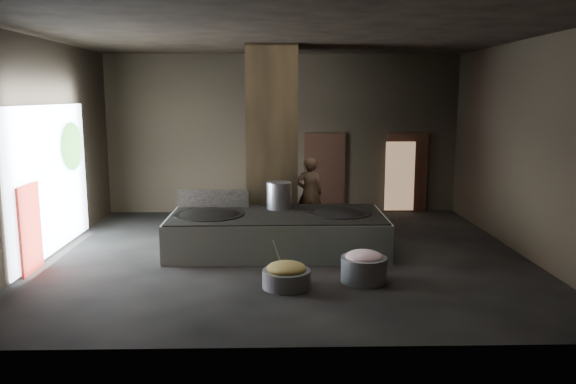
{
  "coord_description": "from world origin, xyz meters",
  "views": [
    {
      "loc": [
        -0.24,
        -11.57,
        3.33
      ],
      "look_at": [
        0.05,
        0.58,
        1.25
      ],
      "focal_mm": 35.0,
      "sensor_mm": 36.0,
      "label": 1
    }
  ],
  "objects_px": {
    "wok_left": "(209,218)",
    "stock_pot": "(279,195)",
    "veg_basin": "(286,279)",
    "hearth_platform": "(277,233)",
    "wok_right": "(339,216)",
    "meat_basin": "(364,269)",
    "cook": "(309,193)"
  },
  "relations": [
    {
      "from": "wok_right",
      "to": "meat_basin",
      "type": "height_order",
      "value": "wok_right"
    },
    {
      "from": "wok_right",
      "to": "stock_pot",
      "type": "relative_size",
      "value": 2.25
    },
    {
      "from": "wok_left",
      "to": "hearth_platform",
      "type": "bearing_deg",
      "value": 1.97
    },
    {
      "from": "cook",
      "to": "wok_right",
      "type": "bearing_deg",
      "value": 99.04
    },
    {
      "from": "wok_left",
      "to": "stock_pot",
      "type": "height_order",
      "value": "stock_pot"
    },
    {
      "from": "cook",
      "to": "hearth_platform",
      "type": "bearing_deg",
      "value": 63.45
    },
    {
      "from": "wok_right",
      "to": "meat_basin",
      "type": "relative_size",
      "value": 1.63
    },
    {
      "from": "hearth_platform",
      "to": "wok_left",
      "type": "height_order",
      "value": "wok_left"
    },
    {
      "from": "wok_right",
      "to": "stock_pot",
      "type": "bearing_deg",
      "value": 158.96
    },
    {
      "from": "hearth_platform",
      "to": "stock_pot",
      "type": "xyz_separation_m",
      "value": [
        0.05,
        0.55,
        0.73
      ]
    },
    {
      "from": "hearth_platform",
      "to": "veg_basin",
      "type": "bearing_deg",
      "value": -85.93
    },
    {
      "from": "wok_left",
      "to": "wok_right",
      "type": "distance_m",
      "value": 2.8
    },
    {
      "from": "veg_basin",
      "to": "meat_basin",
      "type": "height_order",
      "value": "meat_basin"
    },
    {
      "from": "hearth_platform",
      "to": "meat_basin",
      "type": "relative_size",
      "value": 5.54
    },
    {
      "from": "meat_basin",
      "to": "cook",
      "type": "bearing_deg",
      "value": 99.95
    },
    {
      "from": "wok_left",
      "to": "veg_basin",
      "type": "height_order",
      "value": "wok_left"
    },
    {
      "from": "hearth_platform",
      "to": "veg_basin",
      "type": "relative_size",
      "value": 5.43
    },
    {
      "from": "cook",
      "to": "wok_left",
      "type": "bearing_deg",
      "value": 38.39
    },
    {
      "from": "wok_right",
      "to": "cook",
      "type": "height_order",
      "value": "cook"
    },
    {
      "from": "wok_left",
      "to": "wok_right",
      "type": "height_order",
      "value": "wok_left"
    },
    {
      "from": "wok_right",
      "to": "meat_basin",
      "type": "xyz_separation_m",
      "value": [
        0.21,
        -2.13,
        -0.52
      ]
    },
    {
      "from": "veg_basin",
      "to": "stock_pot",
      "type": "bearing_deg",
      "value": 92.03
    },
    {
      "from": "wok_left",
      "to": "veg_basin",
      "type": "distance_m",
      "value": 2.87
    },
    {
      "from": "cook",
      "to": "meat_basin",
      "type": "height_order",
      "value": "cook"
    },
    {
      "from": "stock_pot",
      "to": "hearth_platform",
      "type": "bearing_deg",
      "value": -95.19
    },
    {
      "from": "wok_left",
      "to": "meat_basin",
      "type": "height_order",
      "value": "wok_left"
    },
    {
      "from": "wok_left",
      "to": "wok_right",
      "type": "xyz_separation_m",
      "value": [
        2.8,
        0.1,
        0.0
      ]
    },
    {
      "from": "stock_pot",
      "to": "meat_basin",
      "type": "xyz_separation_m",
      "value": [
        1.51,
        -2.63,
        -0.9
      ]
    },
    {
      "from": "wok_left",
      "to": "stock_pot",
      "type": "bearing_deg",
      "value": 21.8
    },
    {
      "from": "wok_right",
      "to": "hearth_platform",
      "type": "bearing_deg",
      "value": -177.88
    },
    {
      "from": "wok_right",
      "to": "cook",
      "type": "bearing_deg",
      "value": 104.16
    },
    {
      "from": "stock_pot",
      "to": "veg_basin",
      "type": "bearing_deg",
      "value": -87.97
    }
  ]
}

